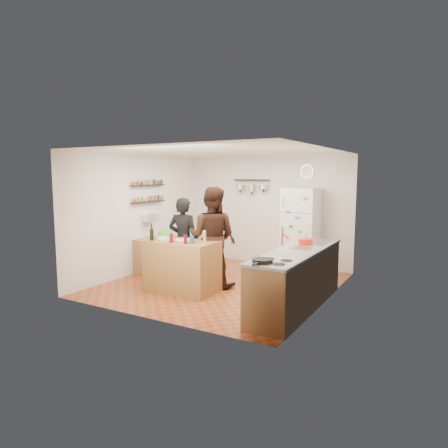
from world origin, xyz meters
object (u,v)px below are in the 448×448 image
Objects in this scene: prep_island at (182,266)px; person_left at (183,240)px; salt_canister at (192,240)px; wine_bottle at (152,235)px; pepper_mill at (205,238)px; skillet at (262,261)px; wall_clock at (307,171)px; person_back at (215,240)px; person_center at (212,237)px; salad_bowl at (165,237)px; red_bowl at (306,242)px; counter_run at (297,279)px; fridge at (301,230)px; side_table at (155,255)px.

prep_island is 0.68m from person_left.
wine_bottle is at bearing -172.87° from salt_canister.
prep_island is 0.71m from pepper_mill.
wall_clock is (-0.65, 3.73, 1.20)m from skillet.
person_back reaches higher than salt_canister.
person_center is 2.23m from skillet.
wine_bottle is 1.35m from person_back.
skillet is (2.41, -0.98, 0.00)m from salad_bowl.
wine_bottle reaches higher than red_bowl.
prep_island is 4.17× the size of wall_clock.
counter_run is 8.77× the size of wall_clock.
person_center is (0.80, 0.75, -0.08)m from wine_bottle.
counter_run is at bearing -71.94° from fridge.
fridge is 2.25× the size of side_table.
person_left is at bearing -19.98° from side_table.
counter_run is at bearing 160.58° from person_left.
salad_bowl is at bearing 166.72° from salt_canister.
wall_clock is (0.89, 2.75, 1.15)m from pepper_mill.
prep_island is at bearing -161.35° from red_bowl.
wall_clock is (1.04, 2.92, 1.18)m from salt_canister.
person_left is (-0.30, 0.47, 0.37)m from prep_island.
side_table is at bearing 177.27° from red_bowl.
wine_bottle reaches higher than pepper_mill.
person_left is (0.20, 0.69, -0.18)m from wine_bottle.
salad_bowl is 0.42× the size of side_table.
person_center is 1.16× the size of person_back.
skillet is at bearing -95.19° from counter_run.
pepper_mill is at bearing -175.80° from counter_run.
prep_island is at bearing -32.32° from side_table.
fridge is 3.18m from side_table.
salad_bowl is at bearing 21.30° from person_center.
counter_run is 2.46m from fridge.
wall_clock reaches higher than skillet.
red_bowl is (0.05, 1.62, 0.02)m from skillet.
pepper_mill reaches higher than counter_run.
prep_island is 0.48× the size of counter_run.
prep_island reaches higher than side_table.
fridge reaches higher than salt_canister.
person_left is (0.12, 0.42, -0.11)m from salad_bowl.
wine_bottle reaches higher than skillet.
salt_canister is 0.53× the size of red_bowl.
wine_bottle is (-0.08, -0.27, 0.07)m from salad_bowl.
salt_canister is 0.65m from person_center.
fridge is at bearing 31.04° from side_table.
person_center reaches higher than prep_island.
salt_canister is at bearing -131.42° from pepper_mill.
fridge is (-0.70, 1.78, -0.07)m from red_bowl.
skillet is (1.54, -0.98, -0.05)m from pepper_mill.
wall_clock is at bearing -118.72° from person_back.
skillet is at bearing -25.01° from prep_island.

